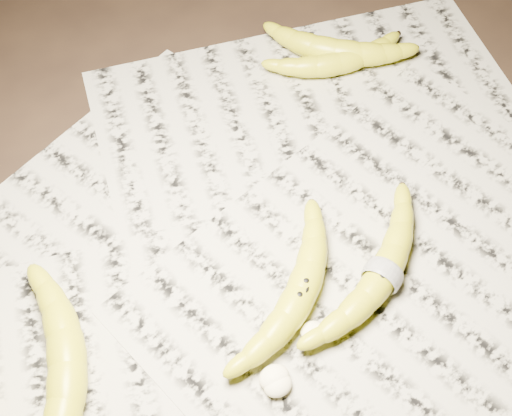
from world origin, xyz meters
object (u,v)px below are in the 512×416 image
banana_taped (383,274)px  banana_upper_a (338,61)px  banana_left_b (67,367)px  banana_center (300,292)px  banana_upper_b (336,50)px

banana_taped → banana_upper_a: banana_taped is taller
banana_taped → banana_left_b: bearing=140.7°
banana_center → banana_upper_a: size_ratio=1.19×
banana_left_b → banana_center: bearing=-79.6°
banana_taped → banana_upper_b: size_ratio=1.18×
banana_upper_a → banana_upper_b: 0.02m
banana_center → banana_taped: banana_center is taller
banana_left_b → banana_upper_a: bearing=-43.9°
banana_left_b → banana_center: banana_left_b is taller
banana_center → banana_upper_b: (0.23, 0.29, 0.00)m
banana_center → banana_upper_a: bearing=14.3°
banana_upper_b → banana_upper_a: bearing=-72.0°
banana_taped → banana_upper_b: banana_upper_b is taller
banana_left_b → banana_taped: size_ratio=0.99×
banana_left_b → banana_taped: 0.34m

